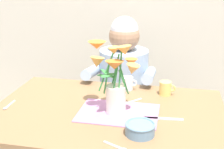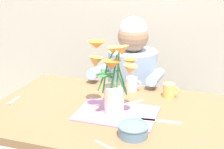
{
  "view_description": "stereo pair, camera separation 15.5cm",
  "coord_description": "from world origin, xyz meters",
  "px_view_note": "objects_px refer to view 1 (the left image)",
  "views": [
    {
      "loc": [
        0.32,
        -1.39,
        1.43
      ],
      "look_at": [
        0.01,
        0.05,
        0.92
      ],
      "focal_mm": 48.75,
      "sensor_mm": 36.0,
      "label": 1
    },
    {
      "loc": [
        0.47,
        -1.35,
        1.43
      ],
      "look_at": [
        0.01,
        0.05,
        0.92
      ],
      "focal_mm": 48.75,
      "sensor_mm": 36.0,
      "label": 2
    }
  ],
  "objects_px": {
    "ceramic_bowl": "(140,128)",
    "ceramic_mug": "(128,83)",
    "seated_person": "(123,96)",
    "flower_vase": "(114,78)",
    "dinner_knife": "(164,119)",
    "coffee_cup": "(166,88)"
  },
  "relations": [
    {
      "from": "ceramic_bowl",
      "to": "dinner_knife",
      "type": "height_order",
      "value": "ceramic_bowl"
    },
    {
      "from": "flower_vase",
      "to": "dinner_knife",
      "type": "distance_m",
      "value": 0.31
    },
    {
      "from": "dinner_knife",
      "to": "flower_vase",
      "type": "bearing_deg",
      "value": 171.25
    },
    {
      "from": "ceramic_mug",
      "to": "dinner_knife",
      "type": "bearing_deg",
      "value": -55.94
    },
    {
      "from": "flower_vase",
      "to": "dinner_knife",
      "type": "relative_size",
      "value": 1.92
    },
    {
      "from": "flower_vase",
      "to": "ceramic_mug",
      "type": "xyz_separation_m",
      "value": [
        0.01,
        0.33,
        -0.15
      ]
    },
    {
      "from": "ceramic_bowl",
      "to": "seated_person",
      "type": "bearing_deg",
      "value": 104.64
    },
    {
      "from": "seated_person",
      "to": "ceramic_bowl",
      "type": "distance_m",
      "value": 0.87
    },
    {
      "from": "ceramic_bowl",
      "to": "ceramic_mug",
      "type": "relative_size",
      "value": 1.46
    },
    {
      "from": "flower_vase",
      "to": "ceramic_bowl",
      "type": "xyz_separation_m",
      "value": [
        0.15,
        -0.18,
        -0.16
      ]
    },
    {
      "from": "seated_person",
      "to": "flower_vase",
      "type": "bearing_deg",
      "value": -82.33
    },
    {
      "from": "flower_vase",
      "to": "ceramic_bowl",
      "type": "relative_size",
      "value": 2.68
    },
    {
      "from": "dinner_knife",
      "to": "ceramic_mug",
      "type": "xyz_separation_m",
      "value": [
        -0.23,
        0.34,
        0.04
      ]
    },
    {
      "from": "seated_person",
      "to": "flower_vase",
      "type": "distance_m",
      "value": 0.74
    },
    {
      "from": "ceramic_bowl",
      "to": "dinner_knife",
      "type": "relative_size",
      "value": 0.72
    },
    {
      "from": "ceramic_bowl",
      "to": "dinner_knife",
      "type": "bearing_deg",
      "value": 60.31
    },
    {
      "from": "seated_person",
      "to": "flower_vase",
      "type": "xyz_separation_m",
      "value": [
        0.06,
        -0.64,
        0.37
      ]
    },
    {
      "from": "flower_vase",
      "to": "coffee_cup",
      "type": "relative_size",
      "value": 3.93
    },
    {
      "from": "dinner_knife",
      "to": "coffee_cup",
      "type": "relative_size",
      "value": 2.04
    },
    {
      "from": "seated_person",
      "to": "coffee_cup",
      "type": "bearing_deg",
      "value": -46.62
    },
    {
      "from": "ceramic_mug",
      "to": "coffee_cup",
      "type": "bearing_deg",
      "value": -8.95
    },
    {
      "from": "flower_vase",
      "to": "ceramic_bowl",
      "type": "height_order",
      "value": "flower_vase"
    }
  ]
}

